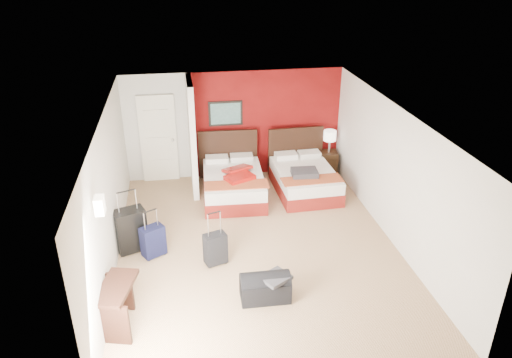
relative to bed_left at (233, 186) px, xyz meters
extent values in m
plane|color=tan|center=(0.19, -2.04, -0.28)|extent=(6.50, 6.50, 0.00)
cube|color=silver|center=(0.19, 1.21, 0.97)|extent=(5.00, 0.04, 2.50)
cube|color=silver|center=(-2.31, -2.04, 0.97)|extent=(0.04, 6.50, 2.50)
cube|color=black|center=(-0.01, 1.15, 1.27)|extent=(0.78, 0.03, 0.58)
cube|color=white|center=(-2.19, -3.54, 1.62)|extent=(0.12, 0.20, 0.24)
cube|color=maroon|center=(0.94, 1.19, 0.97)|extent=(3.50, 0.04, 2.50)
cube|color=silver|center=(-0.81, 0.57, 0.97)|extent=(0.12, 1.20, 2.50)
cube|color=silver|center=(-1.56, 1.16, 0.75)|extent=(0.82, 0.06, 2.05)
cube|color=silver|center=(0.00, 0.00, 0.00)|extent=(1.38, 1.91, 0.55)
cube|color=silver|center=(1.60, -0.01, -0.01)|extent=(1.30, 1.83, 0.54)
cube|color=#9D120D|center=(0.10, -0.10, 0.33)|extent=(0.87, 0.97, 0.10)
cube|color=#38383D|center=(1.50, -0.31, 0.33)|extent=(0.58, 0.48, 0.13)
cube|color=black|center=(2.39, 0.83, 0.01)|extent=(0.45, 0.45, 0.57)
cylinder|color=white|center=(2.39, 0.83, 0.56)|extent=(0.38, 0.38, 0.53)
cube|color=black|center=(-2.06, -1.77, 0.12)|extent=(0.61, 0.49, 0.80)
cube|color=black|center=(-0.61, -2.42, 0.00)|extent=(0.43, 0.34, 0.56)
cube|color=black|center=(-1.68, -2.01, 0.00)|extent=(0.47, 0.41, 0.56)
cube|color=black|center=(0.06, -3.48, -0.08)|extent=(0.78, 0.43, 0.39)
cube|color=#333338|center=(0.21, -3.53, 0.14)|extent=(0.55, 0.52, 0.06)
cube|color=black|center=(-2.12, -3.72, 0.08)|extent=(0.63, 0.93, 0.71)
camera|label=1|loc=(-1.08, -9.45, 4.72)|focal=34.17mm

